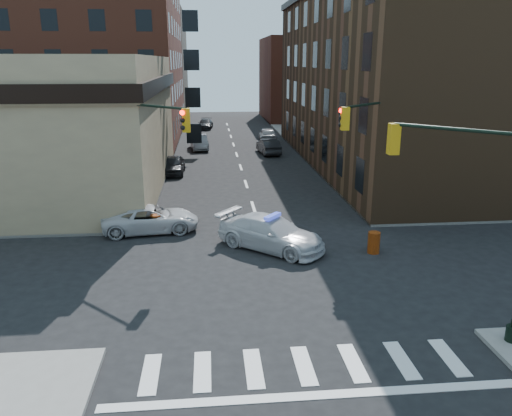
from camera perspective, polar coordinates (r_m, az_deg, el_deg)
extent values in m
plane|color=black|center=(21.50, 2.10, -7.40)|extent=(140.00, 140.00, 0.00)
cube|color=gray|center=(56.72, -26.55, 6.02)|extent=(34.00, 54.50, 0.15)
cube|color=gray|center=(58.82, 20.65, 7.01)|extent=(34.00, 54.50, 0.15)
cube|color=brown|center=(61.65, -21.49, 18.49)|extent=(25.00, 25.00, 24.00)
cube|color=#462F1C|center=(44.83, 15.45, 13.75)|extent=(14.00, 34.00, 14.00)
cube|color=brown|center=(82.57, -15.30, 15.46)|extent=(20.00, 18.00, 16.00)
cube|color=brown|center=(79.29, 6.91, 14.43)|extent=(16.00, 16.00, 12.00)
cylinder|color=black|center=(16.85, 22.61, 8.24)|extent=(3.27, 3.27, 0.12)
cube|color=#BF8C0C|center=(17.70, 15.46, 7.61)|extent=(0.35, 0.35, 1.05)
sphere|color=#FF0C05|center=(17.85, 15.85, 8.79)|extent=(0.22, 0.22, 0.22)
sphere|color=black|center=(17.89, 15.76, 7.74)|extent=(0.22, 0.22, 0.22)
sphere|color=black|center=(17.94, 15.68, 6.70)|extent=(0.22, 0.22, 0.22)
cylinder|color=black|center=(26.51, -14.46, 6.09)|extent=(0.20, 0.20, 8.00)
cylinder|color=black|center=(27.40, -13.91, -1.64)|extent=(0.44, 0.44, 0.50)
cylinder|color=black|center=(24.41, -11.69, 11.34)|extent=(3.27, 3.27, 0.12)
cube|color=#BF8C0C|center=(22.76, -7.99, 9.90)|extent=(0.35, 0.35, 1.05)
sphere|color=#FF0C05|center=(22.58, -8.44, 10.72)|extent=(0.22, 0.22, 0.22)
sphere|color=black|center=(22.61, -8.40, 9.89)|extent=(0.22, 0.22, 0.22)
sphere|color=black|center=(22.65, -8.37, 9.06)|extent=(0.22, 0.22, 0.22)
cylinder|color=black|center=(27.83, 14.57, 6.55)|extent=(0.20, 0.20, 8.00)
cylinder|color=black|center=(28.68, 14.04, -0.84)|extent=(0.44, 0.44, 0.50)
cylinder|color=black|center=(25.51, 12.76, 11.48)|extent=(3.27, 3.27, 0.12)
cube|color=#BF8C0C|center=(23.58, 10.14, 10.03)|extent=(0.35, 0.35, 1.05)
sphere|color=#FF0C05|center=(23.66, 9.71, 10.92)|extent=(0.22, 0.22, 0.22)
sphere|color=black|center=(23.69, 9.67, 10.13)|extent=(0.22, 0.22, 0.22)
sphere|color=black|center=(23.73, 9.63, 9.34)|extent=(0.22, 0.22, 0.22)
cylinder|color=black|center=(47.15, 7.12, 7.53)|extent=(0.24, 0.24, 2.60)
sphere|color=brown|center=(46.88, 7.21, 10.00)|extent=(3.00, 3.00, 3.00)
cylinder|color=black|center=(54.91, 5.33, 8.84)|extent=(0.24, 0.24, 2.60)
sphere|color=brown|center=(54.68, 5.38, 10.97)|extent=(3.00, 3.00, 3.00)
imported|color=silver|center=(23.87, 1.71, -2.88)|extent=(5.58, 5.15, 1.57)
imported|color=silver|center=(26.85, -11.94, -1.22)|extent=(5.25, 2.91, 1.39)
imported|color=black|center=(40.42, -9.41, 4.87)|extent=(1.74, 4.20, 1.42)
imported|color=gray|center=(51.40, -6.52, 7.48)|extent=(2.04, 4.60, 1.47)
imported|color=black|center=(67.20, -5.81, 9.53)|extent=(2.21, 4.58, 1.28)
imported|color=black|center=(48.56, 1.43, 7.07)|extent=(2.05, 4.68, 1.50)
imported|color=gray|center=(56.03, 1.33, 8.39)|extent=(2.17, 4.79, 1.60)
imported|color=black|center=(30.26, -16.75, 0.93)|extent=(0.60, 0.42, 1.59)
imported|color=black|center=(29.08, -25.15, -0.26)|extent=(1.07, 0.93, 1.90)
imported|color=black|center=(30.25, -25.25, 0.10)|extent=(0.99, 0.96, 1.67)
cylinder|color=orange|center=(24.08, 13.31, -3.86)|extent=(0.59, 0.59, 1.02)
cylinder|color=red|center=(26.54, -11.36, -1.82)|extent=(0.61, 0.61, 1.02)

